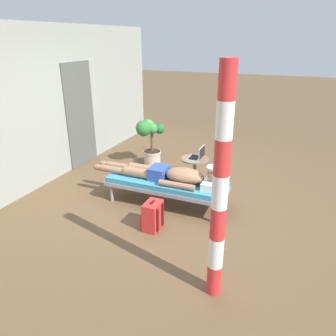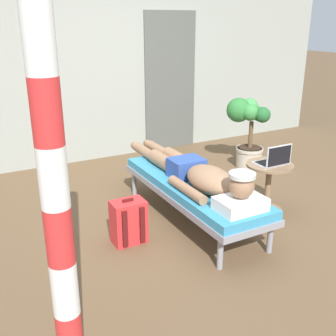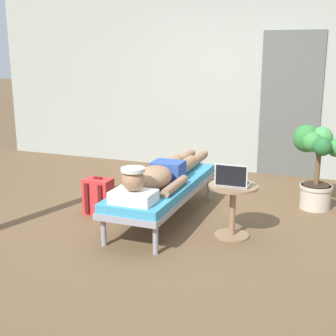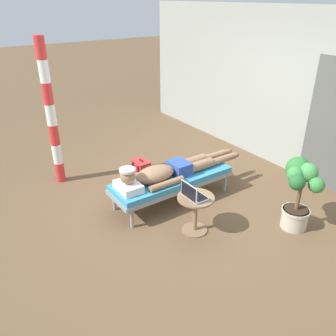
% 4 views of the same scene
% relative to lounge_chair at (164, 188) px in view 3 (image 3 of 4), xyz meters
% --- Properties ---
extents(ground_plane, '(40.00, 40.00, 0.00)m').
position_rel_lounge_chair_xyz_m(ground_plane, '(0.05, 0.05, -0.35)').
color(ground_plane, brown).
extents(house_wall_back, '(7.60, 0.20, 2.70)m').
position_rel_lounge_chair_xyz_m(house_wall_back, '(0.00, 2.41, 1.00)').
color(house_wall_back, '#999E93').
rests_on(house_wall_back, ground).
extents(house_door_panel, '(0.84, 0.03, 2.04)m').
position_rel_lounge_chair_xyz_m(house_door_panel, '(1.00, 2.30, 0.67)').
color(house_door_panel, '#545651').
rests_on(house_door_panel, ground).
extents(lounge_chair, '(0.62, 1.90, 0.42)m').
position_rel_lounge_chair_xyz_m(lounge_chair, '(0.00, 0.00, 0.00)').
color(lounge_chair, gray).
rests_on(lounge_chair, ground).
extents(person_reclining, '(0.53, 2.17, 0.33)m').
position_rel_lounge_chair_xyz_m(person_reclining, '(0.00, -0.07, 0.17)').
color(person_reclining, white).
rests_on(person_reclining, lounge_chair).
extents(side_table, '(0.48, 0.48, 0.52)m').
position_rel_lounge_chair_xyz_m(side_table, '(0.80, -0.20, 0.01)').
color(side_table, '#8C6B4C').
rests_on(side_table, ground).
extents(laptop, '(0.31, 0.24, 0.23)m').
position_rel_lounge_chair_xyz_m(laptop, '(0.80, -0.25, 0.24)').
color(laptop, silver).
rests_on(laptop, side_table).
extents(backpack, '(0.30, 0.26, 0.42)m').
position_rel_lounge_chair_xyz_m(backpack, '(-0.74, -0.10, -0.15)').
color(backpack, red).
rests_on(backpack, ground).
extents(potted_plant, '(0.58, 0.52, 0.95)m').
position_rel_lounge_chair_xyz_m(potted_plant, '(1.46, 0.98, 0.22)').
color(potted_plant, '#BFB29E').
rests_on(potted_plant, ground).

